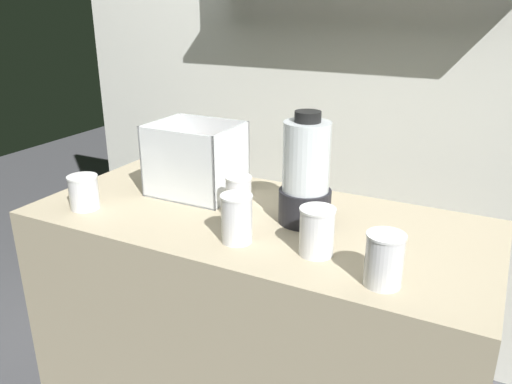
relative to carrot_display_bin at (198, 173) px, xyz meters
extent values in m
cube|color=tan|center=(0.27, -0.09, -0.52)|extent=(1.40, 0.64, 0.90)
cube|color=silver|center=(0.27, 0.68, 0.28)|extent=(2.60, 0.04, 2.50)
cube|color=white|center=(-0.01, 0.00, -0.07)|extent=(0.28, 0.23, 0.01)
cube|color=white|center=(-0.01, -0.11, 0.05)|extent=(0.28, 0.01, 0.24)
cube|color=white|center=(-0.01, 0.11, 0.05)|extent=(0.28, 0.01, 0.24)
cube|color=white|center=(-0.15, 0.00, 0.05)|extent=(0.01, 0.23, 0.24)
cube|color=white|center=(0.13, 0.00, 0.05)|extent=(0.01, 0.23, 0.24)
cone|color=orange|center=(-0.02, 0.01, -0.05)|extent=(0.10, 0.15, 0.03)
cone|color=orange|center=(0.01, 0.00, -0.05)|extent=(0.18, 0.04, 0.03)
cone|color=orange|center=(0.03, 0.00, -0.05)|extent=(0.13, 0.14, 0.03)
cone|color=orange|center=(-0.01, 0.01, -0.05)|extent=(0.16, 0.12, 0.03)
cone|color=orange|center=(0.00, -0.02, -0.01)|extent=(0.17, 0.09, 0.03)
cone|color=orange|center=(0.03, 0.01, -0.01)|extent=(0.11, 0.15, 0.03)
cone|color=orange|center=(0.03, -0.01, -0.02)|extent=(0.17, 0.04, 0.03)
cone|color=orange|center=(-0.01, 0.00, -0.02)|extent=(0.07, 0.16, 0.03)
cone|color=orange|center=(0.02, -0.01, 0.01)|extent=(0.10, 0.18, 0.03)
cylinder|color=black|center=(0.41, -0.06, -0.02)|extent=(0.15, 0.15, 0.10)
cylinder|color=silver|center=(0.41, -0.06, 0.13)|extent=(0.14, 0.14, 0.20)
cylinder|color=orange|center=(0.41, -0.06, 0.05)|extent=(0.12, 0.12, 0.04)
cylinder|color=black|center=(0.41, -0.06, 0.24)|extent=(0.07, 0.07, 0.03)
cylinder|color=white|center=(-0.24, -0.28, -0.02)|extent=(0.09, 0.09, 0.10)
cylinder|color=maroon|center=(-0.24, -0.28, -0.04)|extent=(0.08, 0.08, 0.06)
cylinder|color=white|center=(-0.24, -0.28, 0.03)|extent=(0.09, 0.09, 0.01)
cylinder|color=white|center=(0.23, -0.13, -0.01)|extent=(0.08, 0.08, 0.12)
cylinder|color=maroon|center=(0.23, -0.13, -0.02)|extent=(0.07, 0.07, 0.10)
cylinder|color=white|center=(0.23, -0.13, 0.06)|extent=(0.08, 0.08, 0.01)
cylinder|color=white|center=(0.30, -0.27, -0.01)|extent=(0.08, 0.08, 0.13)
cylinder|color=maroon|center=(0.30, -0.27, -0.02)|extent=(0.08, 0.08, 0.10)
cylinder|color=white|center=(0.30, -0.27, 0.06)|extent=(0.09, 0.09, 0.01)
cylinder|color=white|center=(0.52, -0.24, -0.01)|extent=(0.09, 0.09, 0.12)
cylinder|color=orange|center=(0.52, -0.24, -0.02)|extent=(0.08, 0.08, 0.10)
cylinder|color=white|center=(0.52, -0.24, 0.05)|extent=(0.09, 0.09, 0.01)
cylinder|color=white|center=(0.71, -0.31, -0.01)|extent=(0.09, 0.09, 0.12)
cylinder|color=yellow|center=(0.71, -0.31, -0.03)|extent=(0.08, 0.08, 0.08)
cylinder|color=white|center=(0.71, -0.31, 0.05)|extent=(0.09, 0.09, 0.01)
camera|label=1|loc=(0.92, -1.37, 0.55)|focal=35.87mm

